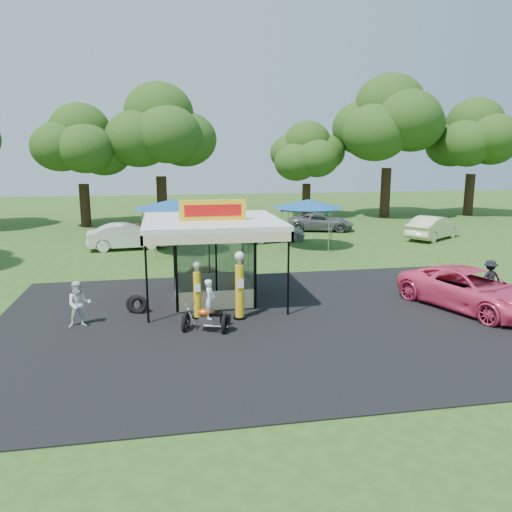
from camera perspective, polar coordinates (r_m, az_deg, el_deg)
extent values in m
plane|color=#2F4C17|center=(16.45, 3.85, -9.56)|extent=(120.00, 120.00, 0.00)
cube|color=black|center=(18.27, 2.31, -7.28)|extent=(20.00, 14.00, 0.04)
cube|color=white|center=(20.80, -4.92, -4.92)|extent=(3.00, 3.00, 0.06)
cube|color=white|center=(20.12, -5.09, 4.02)|extent=(5.40, 5.40, 0.18)
cube|color=gold|center=(19.56, -4.97, 5.25)|extent=(2.60, 0.25, 0.80)
cube|color=red|center=(19.44, -4.94, 5.21)|extent=(2.21, 0.02, 0.45)
cylinder|color=black|center=(17.86, -12.39, -2.71)|extent=(0.08, 0.08, 3.20)
cylinder|color=black|center=(18.37, 3.71, -2.06)|extent=(0.08, 0.08, 3.20)
cylinder|color=black|center=(18.53, -6.65, -7.00)|extent=(0.41, 0.41, 0.09)
cylinder|color=gold|center=(18.26, -6.72, -4.37)|extent=(0.28, 0.28, 1.68)
cylinder|color=silver|center=(18.03, -6.79, -1.52)|extent=(0.19, 0.19, 0.19)
sphere|color=white|center=(17.99, -6.80, -0.94)|extent=(0.30, 0.30, 0.30)
cube|color=white|center=(18.03, -6.70, -3.66)|extent=(0.20, 0.02, 0.28)
cylinder|color=black|center=(18.35, -1.87, -7.08)|extent=(0.47, 0.47, 0.11)
cylinder|color=gold|center=(18.05, -1.89, -4.02)|extent=(0.32, 0.32, 1.93)
cylinder|color=silver|center=(17.79, -1.91, -0.69)|extent=(0.21, 0.21, 0.21)
sphere|color=white|center=(17.75, -1.92, -0.02)|extent=(0.34, 0.34, 0.34)
cube|color=white|center=(17.78, -1.80, -3.19)|extent=(0.24, 0.02, 0.32)
torus|color=black|center=(17.26, -8.03, -7.54)|extent=(0.37, 0.76, 0.75)
torus|color=black|center=(16.96, -3.60, -7.79)|extent=(0.37, 0.76, 0.75)
cube|color=silver|center=(17.04, -5.70, -7.22)|extent=(0.55, 0.39, 0.27)
ellipsoid|color=#DF4B0F|center=(16.96, -5.71, -6.42)|extent=(0.58, 0.32, 0.27)
cube|color=black|center=(16.91, -4.66, -6.64)|extent=(0.54, 0.37, 0.09)
cube|color=black|center=(16.90, -3.51, -7.19)|extent=(0.39, 0.39, 0.25)
cylinder|color=silver|center=(17.12, -7.63, -6.55)|extent=(0.39, 0.17, 0.80)
cylinder|color=silver|center=(16.99, -7.21, -5.56)|extent=(0.21, 0.53, 0.04)
sphere|color=silver|center=(17.08, -7.70, -6.11)|extent=(0.14, 0.14, 0.14)
imported|color=white|center=(16.80, -5.30, -4.92)|extent=(0.46, 0.57, 1.35)
torus|color=black|center=(19.37, -13.30, -5.46)|extent=(0.75, 0.44, 0.72)
torus|color=black|center=(19.52, -13.64, -5.35)|extent=(0.73, 0.41, 0.72)
cube|color=#593819|center=(20.40, 26.81, -5.32)|extent=(0.51, 0.33, 0.85)
cube|color=#593819|center=(20.56, 26.47, -5.17)|extent=(0.51, 0.33, 0.85)
imported|color=gold|center=(22.80, -5.48, -2.28)|extent=(2.82, 1.13, 0.96)
imported|color=#F64375|center=(21.01, 23.38, -3.54)|extent=(4.42, 6.23, 1.58)
imported|color=white|center=(18.39, -19.57, -5.22)|extent=(0.90, 0.76, 1.64)
imported|color=black|center=(23.27, 25.15, -2.31)|extent=(1.03, 0.62, 1.56)
imported|color=silver|center=(32.52, -14.47, 2.19)|extent=(5.09, 2.24, 1.63)
imported|color=#A62D0C|center=(34.51, -9.72, 2.68)|extent=(4.84, 2.40, 1.35)
imported|color=#BAB9BE|center=(34.24, 1.93, 2.91)|extent=(4.66, 2.53, 1.51)
imported|color=#5B5B5E|center=(39.43, 7.43, 3.88)|extent=(5.44, 3.57, 1.39)
imported|color=beige|center=(37.37, 19.59, 3.09)|extent=(5.12, 4.27, 1.65)
cylinder|color=gray|center=(32.25, -12.15, 3.08)|extent=(0.06, 0.06, 2.58)
cylinder|color=gray|center=(32.29, -6.76, 3.27)|extent=(0.06, 0.06, 2.58)
cylinder|color=gray|center=(29.25, -12.30, 2.22)|extent=(0.06, 0.06, 2.58)
cylinder|color=gray|center=(29.30, -6.37, 2.43)|extent=(0.06, 0.06, 2.58)
cube|color=#174D96|center=(30.56, -9.48, 5.29)|extent=(3.23, 3.23, 0.13)
cone|color=#174D96|center=(30.53, -9.50, 5.91)|extent=(4.65, 4.65, 0.54)
cylinder|color=gray|center=(33.10, 2.80, 3.44)|extent=(0.06, 0.06, 2.46)
cylinder|color=gray|center=(33.87, 7.56, 3.54)|extent=(0.06, 0.06, 2.46)
cylinder|color=gray|center=(30.34, 4.04, 2.67)|extent=(0.06, 0.06, 2.46)
cylinder|color=gray|center=(31.18, 9.18, 2.79)|extent=(0.06, 0.06, 2.46)
cube|color=#174D96|center=(31.93, 5.94, 5.43)|extent=(3.08, 3.08, 0.12)
cone|color=#174D96|center=(31.89, 5.96, 5.99)|extent=(4.44, 4.44, 0.51)
cylinder|color=black|center=(43.62, -18.95, 5.49)|extent=(0.83, 0.83, 3.51)
ellipsoid|color=#214313|center=(43.42, -19.34, 11.35)|extent=(8.14, 8.14, 6.97)
cylinder|color=black|center=(43.59, -10.69, 6.27)|extent=(0.87, 0.87, 4.05)
ellipsoid|color=#214313|center=(43.44, -10.95, 13.21)|extent=(9.73, 9.73, 8.34)
cylinder|color=black|center=(47.98, 5.76, 6.34)|extent=(0.79, 0.79, 3.14)
ellipsoid|color=#214313|center=(47.78, 5.86, 11.15)|extent=(7.34, 7.34, 6.29)
cylinder|color=black|center=(49.09, 14.56, 7.01)|extent=(0.92, 0.92, 4.62)
ellipsoid|color=#214313|center=(49.01, 14.92, 13.90)|extent=(10.77, 10.77, 9.23)
cylinder|color=black|center=(53.20, 23.17, 6.45)|extent=(0.90, 0.90, 4.00)
ellipsoid|color=#214313|center=(53.07, 23.61, 11.84)|extent=(9.04, 9.04, 7.75)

